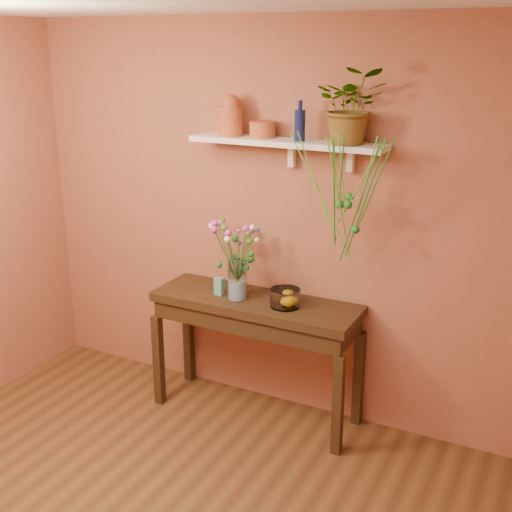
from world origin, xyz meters
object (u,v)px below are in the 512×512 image
(terracotta_jug, at_px, (231,116))
(spider_plant, at_px, (352,106))
(glass_vase, at_px, (237,283))
(blue_bottle, at_px, (300,125))
(sideboard, at_px, (256,316))
(glass_bowl, at_px, (285,299))
(bouquet, at_px, (236,240))

(terracotta_jug, bearing_deg, spider_plant, 0.06)
(terracotta_jug, distance_m, glass_vase, 1.10)
(glass_vase, bearing_deg, blue_bottle, 21.01)
(sideboard, xyz_separation_m, blue_bottle, (0.26, 0.10, 1.30))
(glass_bowl, bearing_deg, glass_vase, -177.23)
(bouquet, bearing_deg, glass_vase, -35.37)
(sideboard, bearing_deg, blue_bottle, 21.37)
(spider_plant, bearing_deg, sideboard, -168.07)
(bouquet, bearing_deg, terracotta_jug, 127.10)
(sideboard, bearing_deg, glass_bowl, -6.40)
(blue_bottle, bearing_deg, bouquet, -160.38)
(sideboard, distance_m, glass_vase, 0.27)
(sideboard, relative_size, glass_bowl, 7.20)
(sideboard, relative_size, terracotta_jug, 5.37)
(terracotta_jug, distance_m, bouquet, 0.81)
(sideboard, xyz_separation_m, bouquet, (-0.13, -0.04, 0.53))
(sideboard, distance_m, blue_bottle, 1.32)
(spider_plant, relative_size, glass_vase, 1.69)
(glass_vase, distance_m, glass_bowl, 0.35)
(bouquet, bearing_deg, spider_plant, 12.65)
(terracotta_jug, xyz_separation_m, spider_plant, (0.82, 0.00, 0.10))
(blue_bottle, bearing_deg, glass_bowl, -101.44)
(blue_bottle, bearing_deg, spider_plant, 3.90)
(spider_plant, relative_size, glass_bowl, 2.27)
(glass_vase, relative_size, bouquet, 0.57)
(sideboard, relative_size, glass_vase, 5.35)
(glass_vase, relative_size, glass_bowl, 1.35)
(terracotta_jug, bearing_deg, sideboard, -26.42)
(spider_plant, bearing_deg, glass_vase, -166.64)
(glass_vase, xyz_separation_m, glass_bowl, (0.35, 0.02, -0.06))
(blue_bottle, relative_size, bouquet, 0.53)
(spider_plant, height_order, glass_vase, spider_plant)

